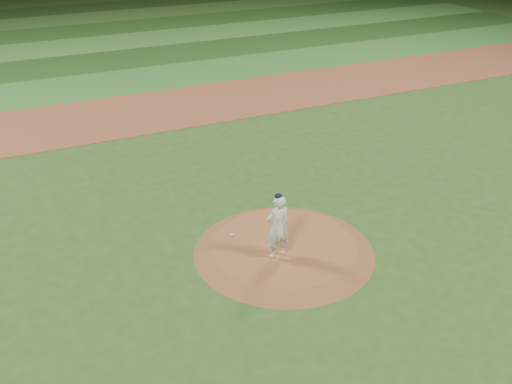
# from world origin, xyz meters

# --- Properties ---
(ground) EXTENTS (120.00, 120.00, 0.00)m
(ground) POSITION_xyz_m (0.00, 0.00, 0.00)
(ground) COLOR #2C511A
(ground) RESTS_ON ground
(infield_dirt_band) EXTENTS (70.00, 6.00, 0.02)m
(infield_dirt_band) POSITION_xyz_m (0.00, 14.00, 0.01)
(infield_dirt_band) COLOR brown
(infield_dirt_band) RESTS_ON ground
(outfield_stripe_0) EXTENTS (70.00, 5.00, 0.02)m
(outfield_stripe_0) POSITION_xyz_m (0.00, 19.50, 0.01)
(outfield_stripe_0) COLOR #316F28
(outfield_stripe_0) RESTS_ON ground
(outfield_stripe_1) EXTENTS (70.00, 5.00, 0.02)m
(outfield_stripe_1) POSITION_xyz_m (0.00, 24.50, 0.01)
(outfield_stripe_1) COLOR #1D4717
(outfield_stripe_1) RESTS_ON ground
(outfield_stripe_2) EXTENTS (70.00, 5.00, 0.02)m
(outfield_stripe_2) POSITION_xyz_m (0.00, 29.50, 0.01)
(outfield_stripe_2) COLOR #397A2C
(outfield_stripe_2) RESTS_ON ground
(outfield_stripe_3) EXTENTS (70.00, 5.00, 0.02)m
(outfield_stripe_3) POSITION_xyz_m (0.00, 34.50, 0.01)
(outfield_stripe_3) COLOR #224E19
(outfield_stripe_3) RESTS_ON ground
(outfield_stripe_4) EXTENTS (70.00, 5.00, 0.02)m
(outfield_stripe_4) POSITION_xyz_m (0.00, 39.50, 0.01)
(outfield_stripe_4) COLOR #376524
(outfield_stripe_4) RESTS_ON ground
(outfield_stripe_5) EXTENTS (70.00, 5.00, 0.02)m
(outfield_stripe_5) POSITION_xyz_m (0.00, 44.50, 0.01)
(outfield_stripe_5) COLOR #1E4315
(outfield_stripe_5) RESTS_ON ground
(pitchers_mound) EXTENTS (5.50, 5.50, 0.25)m
(pitchers_mound) POSITION_xyz_m (0.00, 0.00, 0.12)
(pitchers_mound) COLOR brown
(pitchers_mound) RESTS_ON ground
(pitching_rubber) EXTENTS (0.61, 0.17, 0.03)m
(pitching_rubber) POSITION_xyz_m (-0.14, 0.10, 0.27)
(pitching_rubber) COLOR silver
(pitching_rubber) RESTS_ON pitchers_mound
(rosin_bag) EXTENTS (0.11, 0.11, 0.06)m
(rosin_bag) POSITION_xyz_m (-1.24, 1.15, 0.28)
(rosin_bag) COLOR beige
(rosin_bag) RESTS_ON pitchers_mound
(pitcher_on_mound) EXTENTS (0.75, 0.51, 2.07)m
(pitcher_on_mound) POSITION_xyz_m (-0.46, -0.45, 1.26)
(pitcher_on_mound) COLOR white
(pitcher_on_mound) RESTS_ON pitchers_mound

